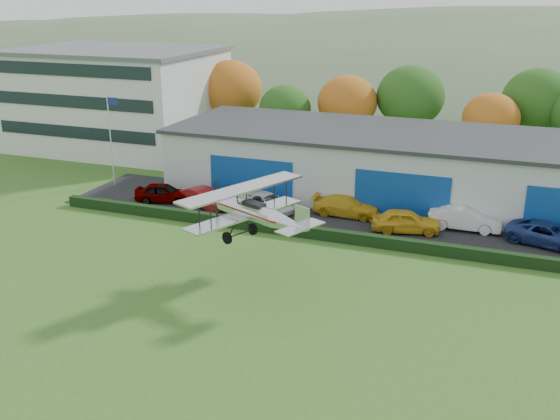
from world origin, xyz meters
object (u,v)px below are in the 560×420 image
(car_0, at_px, (163,193))
(car_6, at_px, (549,234))
(car_3, at_px, (346,206))
(car_1, at_px, (204,198))
(biplane, at_px, (255,211))
(hangar, at_px, (415,165))
(office_block, at_px, (117,98))
(flagpole, at_px, (111,132))
(car_2, at_px, (267,202))
(car_4, at_px, (406,221))
(car_5, at_px, (465,218))

(car_0, relative_size, car_6, 0.83)
(car_0, height_order, car_3, car_0)
(car_1, xyz_separation_m, biplane, (9.09, -11.30, 3.73))
(hangar, distance_m, office_block, 33.84)
(hangar, xyz_separation_m, flagpole, (-24.88, -5.98, 2.13))
(flagpole, height_order, car_0, flagpole)
(car_1, height_order, biplane, biplane)
(car_2, distance_m, car_6, 20.14)
(office_block, height_order, car_2, office_block)
(hangar, bearing_deg, flagpole, -166.49)
(flagpole, height_order, car_4, flagpole)
(flagpole, height_order, car_5, flagpole)
(car_1, bearing_deg, flagpole, 99.06)
(hangar, bearing_deg, car_6, -36.71)
(hangar, relative_size, biplane, 4.88)
(car_1, xyz_separation_m, car_4, (15.75, 0.09, 0.08))
(car_5, height_order, car_6, car_5)
(car_3, bearing_deg, biplane, 173.11)
(car_2, bearing_deg, car_1, 125.08)
(car_5, xyz_separation_m, biplane, (-10.48, -13.37, 3.63))
(flagpole, xyz_separation_m, car_0, (6.32, -2.59, -3.97))
(car_0, height_order, biplane, biplane)
(car_4, bearing_deg, flagpole, 71.82)
(office_block, distance_m, car_3, 32.37)
(car_3, relative_size, car_6, 0.93)
(biplane, bearing_deg, car_5, 75.91)
(car_2, bearing_deg, car_0, 120.87)
(car_5, distance_m, biplane, 17.38)
(car_1, height_order, car_2, car_1)
(office_block, distance_m, flagpole, 15.33)
(hangar, height_order, flagpole, flagpole)
(flagpole, distance_m, car_5, 29.81)
(car_2, relative_size, car_6, 0.90)
(biplane, bearing_deg, office_block, 159.32)
(car_1, relative_size, car_4, 0.93)
(car_2, bearing_deg, office_block, 82.43)
(office_block, bearing_deg, car_4, -24.59)
(car_0, xyz_separation_m, car_6, (28.74, 0.98, -0.01))
(flagpole, bearing_deg, office_block, 121.97)
(car_0, relative_size, car_1, 1.01)
(hangar, xyz_separation_m, car_1, (-14.91, -8.56, -1.88))
(car_3, bearing_deg, car_4, -110.06)
(hangar, distance_m, car_4, 8.69)
(car_5, relative_size, biplane, 0.61)
(car_1, height_order, car_3, car_3)
(car_0, bearing_deg, hangar, -81.64)
(car_1, bearing_deg, car_0, 113.68)
(car_0, xyz_separation_m, car_2, (8.60, 0.89, -0.09))
(flagpole, distance_m, car_0, 7.90)
(car_2, height_order, car_3, car_3)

